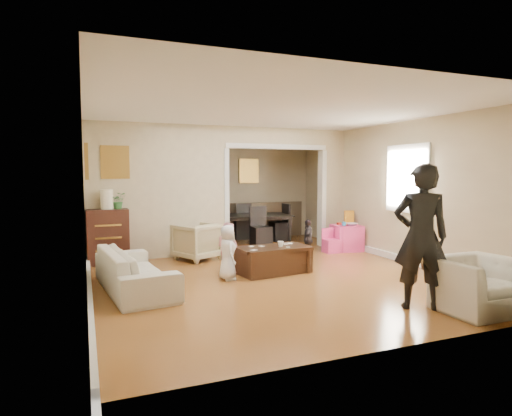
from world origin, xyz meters
name	(u,v)px	position (x,y,z in m)	size (l,w,h in m)	color
floor	(260,270)	(0.00, 0.00, 0.00)	(7.00, 7.00, 0.00)	#AC6B2C
partition_left	(160,191)	(-1.38, 1.80, 1.30)	(2.75, 0.18, 2.60)	beige
partition_right	(331,188)	(2.48, 1.80, 1.30)	(0.55, 0.18, 2.60)	beige
partition_header	(276,137)	(1.10, 1.80, 2.42)	(2.22, 0.18, 0.35)	beige
window_pane	(407,179)	(2.73, -0.40, 1.55)	(0.03, 0.95, 1.10)	white
framed_art_partition	(115,162)	(-2.20, 1.70, 1.85)	(0.45, 0.03, 0.55)	brown
framed_art_sofa_wall	(86,162)	(-2.71, -0.60, 1.80)	(0.03, 0.55, 0.40)	brown
framed_art_alcove	(249,171)	(1.10, 3.44, 1.70)	(0.45, 0.03, 0.55)	brown
sofa	(135,270)	(-2.12, -0.49, 0.29)	(1.99, 0.78, 0.58)	beige
armchair_back	(197,241)	(-0.77, 1.30, 0.35)	(0.75, 0.77, 0.70)	tan
armchair_front	(476,285)	(1.60, -2.94, 0.32)	(0.98, 0.85, 0.63)	beige
dresser	(108,236)	(-2.37, 1.55, 0.50)	(0.73, 0.41, 1.00)	#35140F
table_lamp	(107,199)	(-2.37, 1.55, 1.18)	(0.22, 0.22, 0.36)	#FFF6CF
potted_plant	(119,201)	(-2.17, 1.55, 1.15)	(0.27, 0.23, 0.30)	#3D7F38
coffee_table	(274,260)	(0.14, -0.25, 0.22)	(1.17, 0.59, 0.44)	#372011
coffee_cup	(281,244)	(0.24, -0.30, 0.49)	(0.10, 0.10, 0.09)	white
play_table	(347,238)	(2.43, 1.08, 0.27)	(0.56, 0.56, 0.54)	#EE3E8C
cereal_box	(349,217)	(2.55, 1.18, 0.69)	(0.20, 0.07, 0.30)	yellow
cyan_cup	(344,224)	(2.33, 1.03, 0.58)	(0.08, 0.08, 0.08)	teal
toy_block	(339,224)	(2.31, 1.20, 0.57)	(0.08, 0.06, 0.05)	red
play_bowl	(352,224)	(2.48, 0.96, 0.57)	(0.23, 0.23, 0.06)	silver
dining_table	(251,229)	(0.90, 2.80, 0.33)	(1.88, 1.05, 0.66)	black
adult_person	(421,237)	(1.02, -2.62, 0.89)	(0.65, 0.42, 1.77)	black
child_kneel_a	(228,252)	(-0.71, -0.40, 0.43)	(0.42, 0.27, 0.85)	white
child_kneel_b	(228,248)	(-0.56, 0.05, 0.42)	(0.41, 0.32, 0.84)	pink
child_toddler	(308,240)	(1.19, 0.50, 0.39)	(0.46, 0.19, 0.78)	black
craft_papers	(271,246)	(0.11, -0.20, 0.44)	(0.93, 0.48, 0.00)	white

